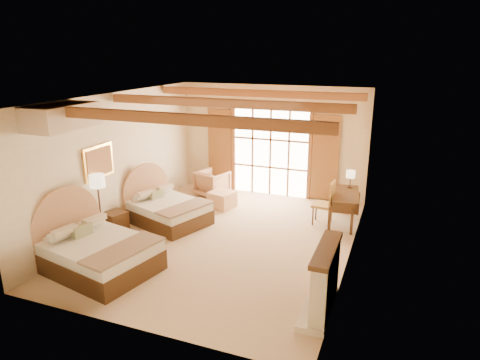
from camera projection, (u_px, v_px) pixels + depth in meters
The scene contains 19 objects.
floor at pixel (225, 239), 9.74m from camera, with size 7.00×7.00×0.00m, color tan.
wall_back at pixel (271, 141), 12.40m from camera, with size 5.50×5.50×0.00m, color beige.
wall_left at pixel (118, 160), 10.22m from camera, with size 7.00×7.00×0.00m, color beige.
wall_right at pixel (354, 186), 8.33m from camera, with size 7.00×7.00×0.00m, color beige.
ceiling at pixel (223, 97), 8.81m from camera, with size 7.00×7.00×0.00m, color #AF7236.
ceiling_beams at pixel (223, 103), 8.84m from camera, with size 5.39×4.60×0.18m, color brown, non-canonical shape.
french_doors at pixel (270, 153), 12.45m from camera, with size 3.95×0.08×2.60m.
fireplace at pixel (324, 284), 6.91m from camera, with size 0.46×1.40×1.16m.
painting at pixel (99, 162), 9.49m from camera, with size 0.06×0.95×0.75m.
canopy_valance at pixel (62, 117), 7.92m from camera, with size 0.70×1.40×0.45m, color beige.
bed_near at pixel (94, 250), 8.30m from camera, with size 2.35×1.94×1.35m.
bed_far at pixel (164, 208), 10.61m from camera, with size 2.26×1.90×1.20m.
nightstand at pixel (116, 223), 9.98m from camera, with size 0.44×0.44×0.53m, color #443015.
floor_lamp at pixel (98, 185), 9.23m from camera, with size 0.33×0.33×1.57m.
armchair at pixel (212, 183), 12.56m from camera, with size 0.81×0.83×0.76m, color #AC7854.
ottoman at pixel (222, 199), 11.66m from camera, with size 0.61×0.61×0.44m, color tan.
desk at pixel (345, 207), 10.56m from camera, with size 0.78×1.50×0.77m.
desk_chair at pixel (324, 210), 10.53m from camera, with size 0.51×0.51×1.10m.
desk_lamp at pixel (351, 175), 10.78m from camera, with size 0.22×0.22×0.45m.
Camera 1 is at (3.53, -8.20, 4.14)m, focal length 32.00 mm.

